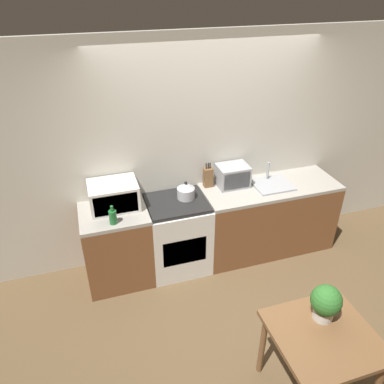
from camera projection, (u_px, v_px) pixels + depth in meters
name	position (u px, v px, depth m)	size (l,w,h in m)	color
ground_plane	(242.00, 308.00, 3.96)	(16.00, 16.00, 0.00)	brown
wall_back	(207.00, 150.00, 4.29)	(10.00, 0.06, 2.60)	beige
counter_left_run	(117.00, 246.00, 4.15)	(0.71, 0.62, 0.90)	brown
counter_right_run	(267.00, 217.00, 4.63)	(1.63, 0.62, 0.90)	brown
stove_range	(177.00, 234.00, 4.33)	(0.68, 0.62, 0.90)	silver
kettle	(186.00, 191.00, 4.12)	(0.20, 0.20, 0.21)	#B7B7BC
microwave	(114.00, 196.00, 3.93)	(0.51, 0.38, 0.28)	silver
bottle	(113.00, 217.00, 3.71)	(0.08, 0.08, 0.20)	#1E662D
knife_block	(208.00, 177.00, 4.33)	(0.10, 0.08, 0.30)	brown
toaster_oven	(233.00, 176.00, 4.34)	(0.36, 0.28, 0.25)	#999BA0
sink_basin	(272.00, 184.00, 4.40)	(0.44, 0.38, 0.24)	#999BA0
dining_table	(322.00, 343.00, 2.87)	(0.77, 0.73, 0.72)	brown
potted_plant	(326.00, 302.00, 2.86)	(0.24, 0.24, 0.31)	beige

